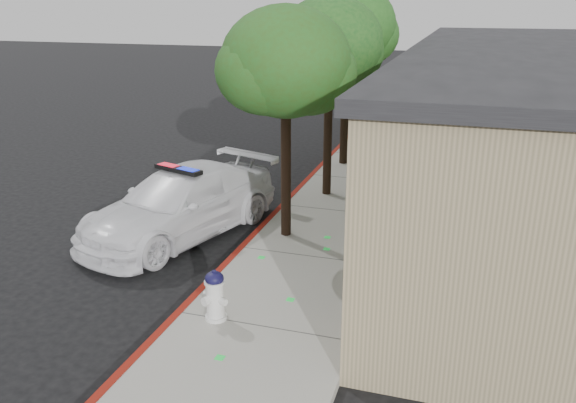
{
  "coord_description": "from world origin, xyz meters",
  "views": [
    {
      "loc": [
        4.64,
        -8.11,
        5.38
      ],
      "look_at": [
        1.18,
        2.9,
        1.38
      ],
      "focal_mm": 36.39,
      "sensor_mm": 36.0,
      "label": 1
    }
  ],
  "objects_px": {
    "street_tree_near": "(286,67)",
    "street_tree_far": "(349,29)",
    "street_tree_mid": "(330,47)",
    "fire_hydrant": "(215,295)",
    "police_car": "(180,203)",
    "clapboard_building": "(547,126)"
  },
  "relations": [
    {
      "from": "police_car",
      "to": "street_tree_mid",
      "type": "relative_size",
      "value": 1.09
    },
    {
      "from": "police_car",
      "to": "clapboard_building",
      "type": "bearing_deg",
      "value": 50.78
    },
    {
      "from": "street_tree_near",
      "to": "street_tree_far",
      "type": "distance_m",
      "value": 6.65
    },
    {
      "from": "street_tree_near",
      "to": "street_tree_far",
      "type": "bearing_deg",
      "value": 90.36
    },
    {
      "from": "street_tree_far",
      "to": "clapboard_building",
      "type": "bearing_deg",
      "value": -15.6
    },
    {
      "from": "fire_hydrant",
      "to": "street_tree_near",
      "type": "relative_size",
      "value": 0.18
    },
    {
      "from": "clapboard_building",
      "to": "street_tree_mid",
      "type": "bearing_deg",
      "value": -163.81
    },
    {
      "from": "police_car",
      "to": "fire_hydrant",
      "type": "xyz_separation_m",
      "value": [
        2.51,
        -3.63,
        -0.18
      ]
    },
    {
      "from": "clapboard_building",
      "to": "police_car",
      "type": "xyz_separation_m",
      "value": [
        -8.42,
        -5.39,
        -1.33
      ]
    },
    {
      "from": "clapboard_building",
      "to": "police_car",
      "type": "bearing_deg",
      "value": -147.37
    },
    {
      "from": "street_tree_near",
      "to": "street_tree_mid",
      "type": "height_order",
      "value": "street_tree_mid"
    },
    {
      "from": "clapboard_building",
      "to": "street_tree_far",
      "type": "relative_size",
      "value": 3.61
    },
    {
      "from": "street_tree_near",
      "to": "street_tree_mid",
      "type": "relative_size",
      "value": 0.96
    },
    {
      "from": "clapboard_building",
      "to": "street_tree_far",
      "type": "distance_m",
      "value": 6.61
    },
    {
      "from": "street_tree_near",
      "to": "street_tree_mid",
      "type": "distance_m",
      "value": 3.32
    },
    {
      "from": "clapboard_building",
      "to": "fire_hydrant",
      "type": "distance_m",
      "value": 10.88
    },
    {
      "from": "fire_hydrant",
      "to": "street_tree_mid",
      "type": "bearing_deg",
      "value": 112.83
    },
    {
      "from": "street_tree_mid",
      "to": "street_tree_near",
      "type": "bearing_deg",
      "value": -92.91
    },
    {
      "from": "clapboard_building",
      "to": "street_tree_near",
      "type": "height_order",
      "value": "street_tree_near"
    },
    {
      "from": "police_car",
      "to": "street_tree_near",
      "type": "height_order",
      "value": "street_tree_near"
    },
    {
      "from": "clapboard_building",
      "to": "street_tree_mid",
      "type": "distance_m",
      "value": 6.32
    },
    {
      "from": "street_tree_near",
      "to": "street_tree_mid",
      "type": "bearing_deg",
      "value": 87.09
    }
  ]
}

